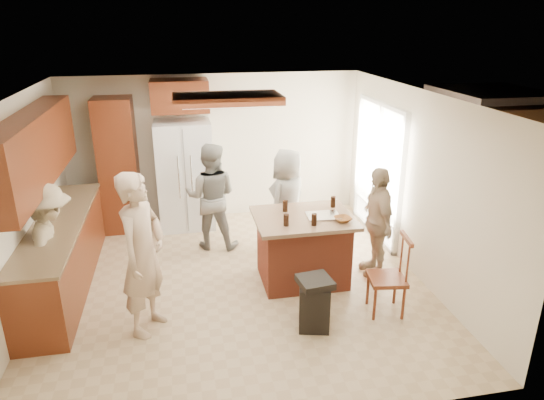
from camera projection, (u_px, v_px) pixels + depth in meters
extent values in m
plane|color=tan|center=(235.00, 283.00, 6.52)|extent=(5.00, 5.00, 0.00)
plane|color=white|center=(229.00, 96.00, 5.64)|extent=(5.00, 5.00, 0.00)
plane|color=beige|center=(215.00, 148.00, 8.38)|extent=(5.00, 0.00, 5.00)
plane|color=beige|center=(269.00, 305.00, 3.79)|extent=(5.00, 0.00, 5.00)
plane|color=beige|center=(18.00, 211.00, 5.63)|extent=(0.00, 5.00, 5.00)
plane|color=beige|center=(416.00, 184.00, 6.53)|extent=(0.00, 5.00, 5.00)
cube|color=white|center=(379.00, 172.00, 7.70)|extent=(0.02, 1.60, 2.10)
cube|color=white|center=(378.00, 172.00, 7.70)|extent=(0.08, 1.72, 2.10)
cube|color=maroon|center=(227.00, 99.00, 5.85)|extent=(1.30, 0.70, 0.10)
cube|color=white|center=(227.00, 104.00, 5.87)|extent=(1.10, 0.50, 0.02)
cube|color=olive|center=(457.00, 228.00, 8.36)|extent=(3.00, 3.00, 0.10)
cube|color=#593319|center=(482.00, 158.00, 8.67)|extent=(1.40, 1.60, 2.00)
imported|color=tan|center=(143.00, 254.00, 5.27)|extent=(0.76, 0.84, 1.88)
imported|color=gray|center=(211.00, 197.00, 7.32)|extent=(0.90, 0.68, 1.65)
imported|color=gray|center=(287.00, 201.00, 7.23)|extent=(0.91, 0.90, 1.59)
imported|color=tan|center=(377.00, 221.00, 6.58)|extent=(0.51, 0.92, 1.53)
imported|color=tan|center=(52.00, 246.00, 5.83)|extent=(0.58, 1.05, 1.56)
cube|color=maroon|center=(63.00, 255.00, 6.34)|extent=(0.60, 3.00, 0.88)
cube|color=#846B4C|center=(58.00, 223.00, 6.18)|extent=(0.64, 3.00, 0.04)
cube|color=maroon|center=(34.00, 149.00, 5.81)|extent=(0.35, 3.00, 0.85)
cube|color=maroon|center=(119.00, 166.00, 7.87)|extent=(0.60, 0.60, 2.20)
cube|color=maroon|center=(180.00, 96.00, 7.67)|extent=(0.90, 0.60, 0.50)
cube|color=white|center=(185.00, 175.00, 8.06)|extent=(0.90, 0.72, 1.80)
cube|color=gray|center=(186.00, 182.00, 7.72)|extent=(0.01, 0.01, 1.71)
cylinder|color=silver|center=(179.00, 178.00, 7.65)|extent=(0.02, 0.02, 0.70)
cylinder|color=silver|center=(192.00, 177.00, 7.68)|extent=(0.02, 0.02, 0.70)
cube|color=#983D27|center=(303.00, 250.00, 6.48)|extent=(1.10, 0.85, 0.88)
cube|color=brown|center=(304.00, 218.00, 6.32)|extent=(1.28, 1.03, 0.05)
cube|color=silver|center=(323.00, 216.00, 6.31)|extent=(0.44, 0.34, 0.02)
imported|color=brown|center=(343.00, 219.00, 6.15)|extent=(0.26, 0.26, 0.05)
cylinder|color=black|center=(286.00, 220.00, 6.00)|extent=(0.07, 0.07, 0.15)
cylinder|color=black|center=(285.00, 206.00, 6.45)|extent=(0.07, 0.07, 0.15)
cylinder|color=black|center=(333.00, 202.00, 6.60)|extent=(0.07, 0.07, 0.15)
cylinder|color=black|center=(314.00, 220.00, 6.02)|extent=(0.07, 0.07, 0.15)
cube|color=black|center=(314.00, 306.00, 5.52)|extent=(0.41, 0.41, 0.55)
cube|color=black|center=(315.00, 282.00, 5.41)|extent=(0.40, 0.40, 0.08)
cube|color=maroon|center=(387.00, 279.00, 5.75)|extent=(0.48, 0.48, 0.05)
cylinder|color=maroon|center=(375.00, 304.00, 5.67)|extent=(0.04, 0.04, 0.44)
cylinder|color=maroon|center=(403.00, 303.00, 5.68)|extent=(0.04, 0.04, 0.44)
cylinder|color=maroon|center=(368.00, 288.00, 5.98)|extent=(0.04, 0.04, 0.44)
cylinder|color=maroon|center=(395.00, 288.00, 6.00)|extent=(0.04, 0.04, 0.44)
cube|color=maroon|center=(407.00, 239.00, 5.58)|extent=(0.10, 0.40, 0.05)
cylinder|color=maroon|center=(408.00, 263.00, 5.55)|extent=(0.03, 0.03, 0.50)
cylinder|color=maroon|center=(402.00, 253.00, 5.78)|extent=(0.03, 0.03, 0.50)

